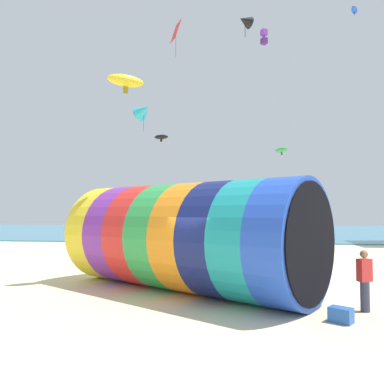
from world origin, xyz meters
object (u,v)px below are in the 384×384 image
(giant_inflatable_tube, at_px, (185,237))
(kite_purple_box, at_px, (264,37))
(kite_black_delta, at_px, (245,21))
(cooler_box, at_px, (341,315))
(kite_blue_parafoil, at_px, (354,10))
(kite_yellow_parafoil, at_px, (126,81))
(kite_red_diamond, at_px, (176,32))
(kite_cyan_delta, at_px, (144,110))
(kite_black_parafoil, at_px, (161,137))
(kite_green_parafoil, at_px, (282,150))
(kite_handler, at_px, (365,280))

(giant_inflatable_tube, xyz_separation_m, kite_purple_box, (3.30, 8.20, 10.67))
(kite_black_delta, height_order, cooler_box, kite_black_delta)
(kite_blue_parafoil, xyz_separation_m, kite_yellow_parafoil, (-12.14, -11.86, -8.53))
(kite_red_diamond, height_order, kite_purple_box, kite_red_diamond)
(giant_inflatable_tube, relative_size, kite_cyan_delta, 4.21)
(cooler_box, bearing_deg, kite_red_diamond, 111.12)
(kite_black_parafoil, xyz_separation_m, kite_purple_box, (5.92, -0.33, 5.47))
(kite_cyan_delta, height_order, kite_black_parafoil, kite_cyan_delta)
(giant_inflatable_tube, bearing_deg, kite_purple_box, 68.08)
(kite_green_parafoil, relative_size, kite_cyan_delta, 0.51)
(kite_cyan_delta, xyz_separation_m, kite_black_parafoil, (2.26, -4.66, -2.91))
(kite_red_diamond, bearing_deg, kite_purple_box, -48.72)
(giant_inflatable_tube, distance_m, kite_yellow_parafoil, 6.49)
(kite_cyan_delta, distance_m, kite_black_parafoil, 5.94)
(kite_black_delta, bearing_deg, kite_black_parafoil, -160.66)
(kite_cyan_delta, height_order, cooler_box, kite_cyan_delta)
(giant_inflatable_tube, bearing_deg, kite_black_delta, 77.38)
(kite_handler, bearing_deg, cooler_box, -129.61)
(kite_purple_box, bearing_deg, kite_black_delta, 115.97)
(kite_purple_box, bearing_deg, kite_cyan_delta, 148.60)
(giant_inflatable_tube, distance_m, kite_black_parafoil, 10.33)
(kite_cyan_delta, relative_size, cooler_box, 4.29)
(kite_handler, xyz_separation_m, kite_purple_box, (-1.82, 10.25, 11.66))
(kite_handler, bearing_deg, kite_yellow_parafoil, 157.46)
(kite_black_parafoil, bearing_deg, kite_yellow_parafoil, -88.96)
(kite_black_parafoil, relative_size, kite_black_delta, 0.57)
(kite_handler, distance_m, kite_red_diamond, 24.79)
(kite_black_delta, bearing_deg, kite_red_diamond, 136.08)
(kite_blue_parafoil, bearing_deg, giant_inflatable_tube, -126.66)
(giant_inflatable_tube, bearing_deg, kite_red_diamond, 100.78)
(giant_inflatable_tube, xyz_separation_m, kite_blue_parafoil, (9.65, 12.97, 14.42))
(kite_handler, distance_m, kite_green_parafoil, 18.89)
(giant_inflatable_tube, height_order, cooler_box, giant_inflatable_tube)
(kite_green_parafoil, bearing_deg, kite_yellow_parafoil, -117.35)
(kite_purple_box, xyz_separation_m, cooler_box, (0.91, -11.36, -12.30))
(kite_cyan_delta, distance_m, cooler_box, 21.09)
(kite_red_diamond, bearing_deg, kite_yellow_parafoil, -88.30)
(kite_red_diamond, xyz_separation_m, kite_yellow_parafoil, (0.42, -14.17, -8.92))
(giant_inflatable_tube, bearing_deg, kite_black_parafoil, 107.08)
(kite_blue_parafoil, xyz_separation_m, kite_black_delta, (-7.35, -2.70, -1.69))
(kite_blue_parafoil, distance_m, kite_purple_box, 8.78)
(cooler_box, bearing_deg, kite_green_parafoil, 87.43)
(kite_yellow_parafoil, height_order, cooler_box, kite_yellow_parafoil)
(kite_cyan_delta, xyz_separation_m, kite_red_diamond, (1.97, 2.08, 6.71))
(kite_black_delta, bearing_deg, kite_cyan_delta, 157.78)
(giant_inflatable_tube, bearing_deg, kite_yellow_parafoil, 156.00)
(kite_black_delta, distance_m, cooler_box, 19.75)
(giant_inflatable_tube, xyz_separation_m, kite_yellow_parafoil, (-2.49, 1.11, 5.89))
(kite_green_parafoil, height_order, kite_red_diamond, kite_red_diamond)
(kite_handler, distance_m, kite_blue_parafoil, 21.99)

